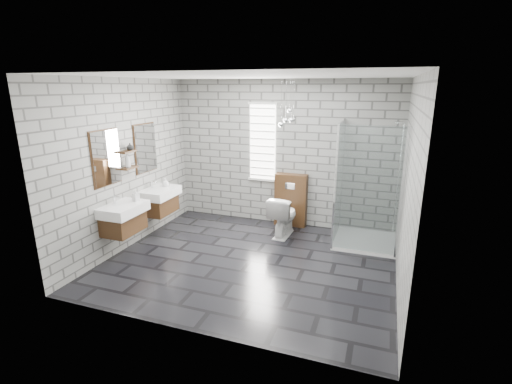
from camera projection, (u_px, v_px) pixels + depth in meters
The scene contains 20 objects.
floor at pixel (250, 262), 5.66m from camera, with size 4.20×3.60×0.02m, color black.
ceiling at pixel (249, 75), 4.91m from camera, with size 4.20×3.60×0.02m, color white.
wall_back at pixel (283, 154), 6.92m from camera, with size 4.20×0.02×2.70m, color gray.
wall_front at pixel (186, 215), 3.64m from camera, with size 4.20×0.02×2.70m, color gray.
wall_left at pixel (127, 165), 5.96m from camera, with size 0.02×3.60×2.70m, color gray.
wall_right at pixel (408, 188), 4.61m from camera, with size 0.02×3.60×2.70m, color gray.
vanity_left at pixel (121, 210), 5.62m from camera, with size 0.47×0.70×1.57m.
vanity_right at pixel (158, 193), 6.50m from camera, with size 0.47×0.70×1.57m.
shelf_lower at pixel (129, 168), 5.89m from camera, with size 0.14×0.30×0.03m, color #432914.
shelf_upper at pixel (128, 152), 5.82m from camera, with size 0.14×0.30×0.03m, color #432914.
window at pixel (263, 142), 6.97m from camera, with size 0.56×0.05×1.48m.
cistern_panel at pixel (291, 200), 7.00m from camera, with size 0.60×0.20×1.00m, color #432914.
flush_plate at pixel (290, 186), 6.82m from camera, with size 0.18×0.01×0.12m, color silver.
shower_enclosure at pixel (360, 216), 6.11m from camera, with size 1.00×1.00×2.03m.
pendant_cluster at pixel (288, 118), 6.27m from camera, with size 0.27×0.23×0.80m.
toilet at pixel (283, 216), 6.55m from camera, with size 0.41×0.72×0.73m, color white.
soap_bottle_a at pixel (136, 195), 5.73m from camera, with size 0.08×0.09×0.19m, color #B2B2B2.
soap_bottle_b at pixel (165, 182), 6.57m from camera, with size 0.12×0.12×0.15m, color #B2B2B2.
soap_bottle_c at pixel (127, 160), 5.82m from camera, with size 0.09×0.09×0.23m, color #B2B2B2.
vase at pixel (130, 146), 5.85m from camera, with size 0.11×0.11×0.11m, color #B2B2B2.
Camera 1 is at (1.79, -4.83, 2.57)m, focal length 26.00 mm.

